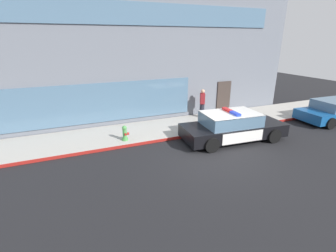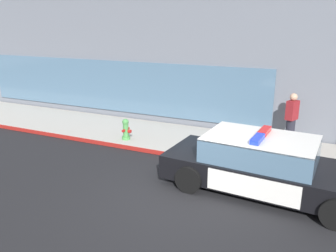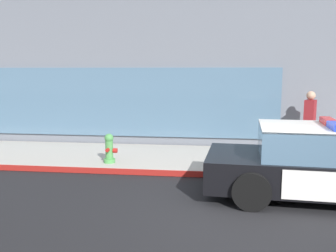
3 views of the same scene
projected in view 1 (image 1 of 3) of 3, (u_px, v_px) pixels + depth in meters
ground at (214, 157)px, 10.19m from camera, size 48.00×48.00×0.00m
sidewalk at (176, 127)px, 13.46m from camera, size 48.00×2.90×0.15m
curb_red_paint at (189, 136)px, 12.19m from camera, size 28.80×0.04×0.14m
storefront_building at (105, 48)px, 16.34m from camera, size 21.95×8.95×8.12m
police_cruiser at (232, 127)px, 11.71m from camera, size 5.09×2.40×1.49m
fire_hydrant at (125, 133)px, 11.37m from camera, size 0.34×0.39×0.73m
car_down_street at (335, 111)px, 14.45m from camera, size 4.54×2.21×1.29m
pedestrian_on_sidewalk at (202, 103)px, 14.61m from camera, size 0.40×0.47×1.71m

